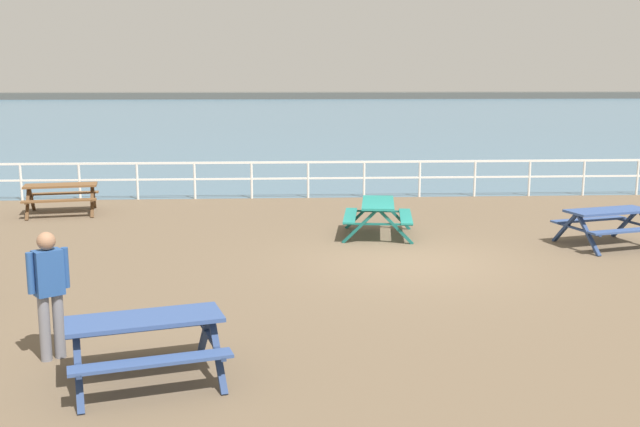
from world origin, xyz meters
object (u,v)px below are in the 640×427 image
picnic_table_near_right (608,219)px  picnic_table_far_right (61,192)px  visitor (49,287)px  picnic_table_far_left (145,333)px  picnic_table_near_left (378,210)px

picnic_table_near_right → picnic_table_far_right: same height
visitor → picnic_table_far_left: bearing=-155.3°
picnic_table_near_left → picnic_table_far_right: (-7.83, 3.13, 0.00)m
picnic_table_far_left → picnic_table_far_right: (-4.02, 11.09, 0.00)m
picnic_table_near_right → picnic_table_far_left: same height
picnic_table_far_left → picnic_table_far_right: 11.80m
visitor → picnic_table_near_right: bearing=-94.6°
picnic_table_near_left → picnic_table_far_right: 8.43m
picnic_table_near_left → visitor: bearing=152.3°
picnic_table_near_left → picnic_table_near_right: same height
picnic_table_near_left → picnic_table_far_left: 8.83m
visitor → picnic_table_far_right: bearing=-21.1°
picnic_table_near_right → picnic_table_far_left: size_ratio=1.00×
picnic_table_near_right → picnic_table_far_right: 13.29m
picnic_table_near_left → visitor: size_ratio=1.19×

